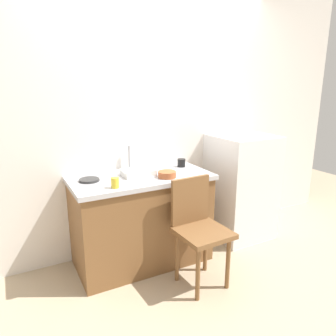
{
  "coord_description": "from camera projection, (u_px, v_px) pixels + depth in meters",
  "views": [
    {
      "loc": [
        -1.34,
        -1.85,
        1.64
      ],
      "look_at": [
        -0.04,
        0.6,
        0.89
      ],
      "focal_mm": 33.86,
      "sensor_mm": 36.0,
      "label": 1
    }
  ],
  "objects": [
    {
      "name": "cup_yellow",
      "position": [
        115.0,
        183.0,
        2.48
      ],
      "size": [
        0.06,
        0.06,
        0.08
      ],
      "primitive_type": "cylinder",
      "color": "yellow",
      "rests_on": "countertop"
    },
    {
      "name": "countertop",
      "position": [
        141.0,
        178.0,
        2.82
      ],
      "size": [
        1.24,
        0.64,
        0.04
      ],
      "primitive_type": "cube",
      "color": "#B7B7BC",
      "rests_on": "cabinet_base"
    },
    {
      "name": "back_wall",
      "position": [
        153.0,
        115.0,
        3.12
      ],
      "size": [
        4.8,
        0.1,
        2.68
      ],
      "primitive_type": "cube",
      "color": "white",
      "rests_on": "ground_plane"
    },
    {
      "name": "ground_plane",
      "position": [
        207.0,
        288.0,
        2.61
      ],
      "size": [
        8.0,
        8.0,
        0.0
      ],
      "primitive_type": "plane",
      "color": "tan"
    },
    {
      "name": "terracotta_bowl",
      "position": [
        167.0,
        174.0,
        2.76
      ],
      "size": [
        0.16,
        0.16,
        0.05
      ],
      "primitive_type": "cylinder",
      "color": "#B25B33",
      "rests_on": "countertop"
    },
    {
      "name": "dish_tray",
      "position": [
        138.0,
        172.0,
        2.82
      ],
      "size": [
        0.28,
        0.2,
        0.05
      ],
      "primitive_type": "cube",
      "color": "white",
      "rests_on": "countertop"
    },
    {
      "name": "refrigerator",
      "position": [
        241.0,
        186.0,
        3.42
      ],
      "size": [
        0.61,
        0.58,
        1.11
      ],
      "primitive_type": "cube",
      "color": "white",
      "rests_on": "ground_plane"
    },
    {
      "name": "faucet",
      "position": [
        130.0,
        157.0,
        3.0
      ],
      "size": [
        0.02,
        0.02,
        0.23
      ],
      "primitive_type": "cylinder",
      "color": "#B7B7BC",
      "rests_on": "countertop"
    },
    {
      "name": "chair",
      "position": [
        198.0,
        227.0,
        2.6
      ],
      "size": [
        0.42,
        0.42,
        0.89
      ],
      "rotation": [
        0.0,
        0.0,
        0.05
      ],
      "color": "brown",
      "rests_on": "ground_plane"
    },
    {
      "name": "hotplate",
      "position": [
        89.0,
        180.0,
        2.66
      ],
      "size": [
        0.17,
        0.17,
        0.02
      ],
      "primitive_type": "cylinder",
      "color": "#2D2D2D",
      "rests_on": "countertop"
    },
    {
      "name": "cabinet_base",
      "position": [
        142.0,
        221.0,
        2.93
      ],
      "size": [
        1.2,
        0.6,
        0.8
      ],
      "primitive_type": "cube",
      "color": "brown",
      "rests_on": "ground_plane"
    },
    {
      "name": "cup_black",
      "position": [
        181.0,
        163.0,
        3.11
      ],
      "size": [
        0.08,
        0.08,
        0.08
      ],
      "primitive_type": "cylinder",
      "color": "black",
      "rests_on": "countertop"
    }
  ]
}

